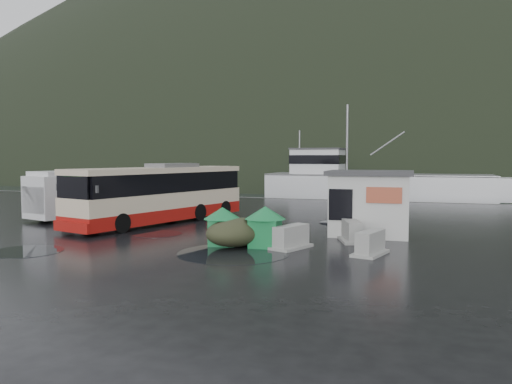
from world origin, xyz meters
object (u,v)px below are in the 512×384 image
(jersey_barrier_c, at_px, (351,242))
(fishing_trawler, at_px, (376,193))
(ticket_kiosk, at_px, (369,235))
(jersey_barrier_b, at_px, (291,248))
(white_van, at_px, (86,218))
(waste_bin_right, at_px, (223,245))
(coach_bus, at_px, (161,223))
(dome_tent, at_px, (237,246))
(waste_bin_left, at_px, (265,247))
(jersey_barrier_a, at_px, (370,255))

(jersey_barrier_c, xyz_separation_m, fishing_trawler, (-1.51, 28.73, 0.00))
(ticket_kiosk, relative_size, jersey_barrier_b, 2.07)
(white_van, height_order, waste_bin_right, white_van)
(coach_bus, bearing_deg, dome_tent, -24.98)
(coach_bus, xyz_separation_m, dome_tent, (6.27, -5.27, 0.00))
(white_van, distance_m, dome_tent, 12.82)
(waste_bin_left, bearing_deg, jersey_barrier_c, 37.72)
(dome_tent, distance_m, jersey_barrier_c, 4.80)
(coach_bus, distance_m, white_van, 5.19)
(ticket_kiosk, bearing_deg, jersey_barrier_c, -106.12)
(coach_bus, distance_m, waste_bin_right, 7.73)
(coach_bus, height_order, jersey_barrier_a, coach_bus)
(waste_bin_right, bearing_deg, dome_tent, -1.73)
(waste_bin_left, height_order, jersey_barrier_c, waste_bin_left)
(ticket_kiosk, distance_m, jersey_barrier_b, 4.90)
(fishing_trawler, bearing_deg, dome_tent, -94.61)
(jersey_barrier_a, relative_size, fishing_trawler, 0.07)
(coach_bus, relative_size, ticket_kiosk, 3.04)
(coach_bus, bearing_deg, ticket_kiosk, 10.53)
(white_van, bearing_deg, coach_bus, 10.37)
(white_van, height_order, jersey_barrier_b, white_van)
(white_van, height_order, waste_bin_left, white_van)
(ticket_kiosk, xyz_separation_m, jersey_barrier_b, (-2.50, -4.22, 0.00))
(white_van, height_order, ticket_kiosk, ticket_kiosk)
(coach_bus, relative_size, fishing_trawler, 0.45)
(dome_tent, bearing_deg, jersey_barrier_c, 30.68)
(waste_bin_right, distance_m, dome_tent, 0.60)
(ticket_kiosk, bearing_deg, jersey_barrier_b, -121.92)
(jersey_barrier_c, bearing_deg, fishing_trawler, 93.00)
(jersey_barrier_c, bearing_deg, jersey_barrier_a, -68.66)
(coach_bus, xyz_separation_m, waste_bin_left, (7.40, -5.14, 0.00))
(waste_bin_left, xyz_separation_m, fishing_trawler, (1.49, 31.05, 0.00))
(ticket_kiosk, relative_size, jersey_barrier_c, 2.11)
(coach_bus, relative_size, white_van, 1.71)
(jersey_barrier_c, bearing_deg, waste_bin_right, -152.77)
(fishing_trawler, bearing_deg, waste_bin_right, -95.70)
(ticket_kiosk, height_order, jersey_barrier_c, ticket_kiosk)
(jersey_barrier_a, distance_m, fishing_trawler, 31.41)
(fishing_trawler, bearing_deg, jersey_barrier_a, -85.22)
(waste_bin_left, distance_m, jersey_barrier_a, 4.01)
(coach_bus, distance_m, waste_bin_left, 9.01)
(jersey_barrier_c, distance_m, fishing_trawler, 28.77)
(jersey_barrier_b, bearing_deg, fishing_trawler, 89.13)
(white_van, height_order, dome_tent, white_van)
(fishing_trawler, bearing_deg, ticket_kiosk, -85.49)
(white_van, relative_size, jersey_barrier_b, 3.69)
(jersey_barrier_a, bearing_deg, dome_tent, 178.56)
(waste_bin_right, height_order, fishing_trawler, fishing_trawler)
(dome_tent, distance_m, jersey_barrier_a, 5.13)
(dome_tent, height_order, fishing_trawler, fishing_trawler)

